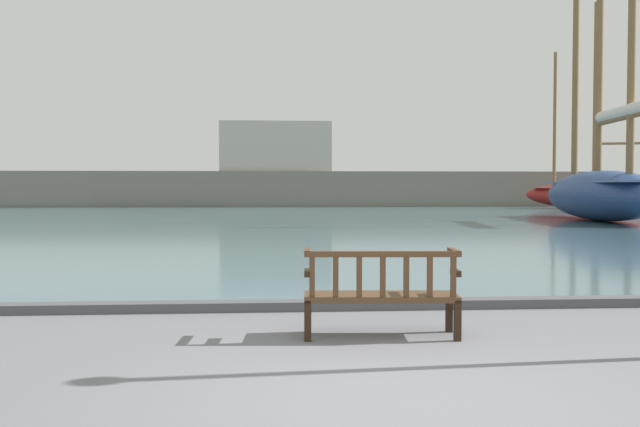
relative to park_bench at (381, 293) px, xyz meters
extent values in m
plane|color=slate|center=(-0.14, -2.15, -0.47)|extent=(160.00, 160.00, 0.00)
cube|color=#476670|center=(-0.14, 41.85, -0.43)|extent=(100.00, 80.00, 0.08)
cube|color=#4C4C50|center=(-0.14, 1.70, -0.41)|extent=(40.00, 0.30, 0.12)
cube|color=black|center=(-0.75, 0.31, -0.26)|extent=(0.07, 0.07, 0.42)
cube|color=black|center=(0.78, 0.21, -0.26)|extent=(0.07, 0.07, 0.42)
cube|color=black|center=(-0.78, -0.14, -0.26)|extent=(0.07, 0.07, 0.42)
cube|color=black|center=(0.75, -0.24, -0.26)|extent=(0.07, 0.07, 0.42)
cube|color=#4C331E|center=(0.00, 0.04, -0.05)|extent=(1.63, 0.62, 0.06)
cube|color=#4C331E|center=(-0.01, -0.18, 0.42)|extent=(1.60, 0.15, 0.06)
cube|color=#4C331E|center=(-0.73, -0.14, 0.19)|extent=(0.06, 0.04, 0.41)
cube|color=#4C331E|center=(-0.49, -0.15, 0.19)|extent=(0.06, 0.04, 0.41)
cube|color=#4C331E|center=(-0.25, -0.17, 0.19)|extent=(0.06, 0.04, 0.41)
cube|color=#4C331E|center=(-0.01, -0.18, 0.19)|extent=(0.06, 0.04, 0.41)
cube|color=#4C331E|center=(0.23, -0.20, 0.19)|extent=(0.06, 0.04, 0.41)
cube|color=#4C331E|center=(0.47, -0.21, 0.19)|extent=(0.06, 0.04, 0.41)
cube|color=#4C331E|center=(0.71, -0.23, 0.19)|extent=(0.06, 0.04, 0.41)
cube|color=black|center=(-0.77, 0.00, 0.22)|extent=(0.08, 0.30, 0.06)
cube|color=#4C331E|center=(-0.77, 0.09, 0.43)|extent=(0.09, 0.47, 0.04)
cube|color=black|center=(0.76, -0.10, 0.22)|extent=(0.08, 0.30, 0.06)
cube|color=#4C331E|center=(0.77, -0.01, 0.43)|extent=(0.09, 0.47, 0.04)
ellipsoid|color=navy|center=(13.40, 23.01, 0.71)|extent=(4.25, 11.95, 2.19)
cube|color=#516B9E|center=(13.40, 23.01, 1.31)|extent=(3.34, 10.48, 0.08)
cylinder|color=brown|center=(13.43, 23.30, 7.80)|extent=(0.30, 0.30, 12.89)
cylinder|color=brown|center=(13.14, 20.51, 3.90)|extent=(0.83, 5.60, 0.24)
cylinder|color=silver|center=(13.14, 20.51, 4.14)|extent=(1.01, 5.07, 0.49)
cylinder|color=brown|center=(13.77, 26.50, 5.97)|extent=(0.30, 0.30, 9.24)
cylinder|color=brown|center=(13.07, 19.81, 5.96)|extent=(0.30, 0.30, 9.22)
ellipsoid|color=maroon|center=(21.01, 39.26, 0.53)|extent=(9.49, 5.27, 1.83)
cube|color=#C6514C|center=(21.01, 39.26, 1.03)|extent=(8.25, 4.36, 0.08)
cube|color=beige|center=(21.67, 39.02, 1.47)|extent=(2.14, 1.79, 0.80)
cylinder|color=brown|center=(20.80, 39.34, 7.27)|extent=(0.23, 0.23, 12.39)
cylinder|color=brown|center=(22.74, 38.64, 3.99)|extent=(3.94, 1.56, 0.18)
cylinder|color=brown|center=(18.40, 40.20, 5.67)|extent=(0.23, 0.23, 9.19)
cube|color=slate|center=(-0.14, 45.74, 0.88)|extent=(51.29, 2.40, 2.70)
cube|color=#B7B2A3|center=(-0.60, 45.74, 4.07)|extent=(8.22, 2.00, 3.68)
camera|label=1|loc=(-1.18, -7.33, 1.11)|focal=40.00mm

